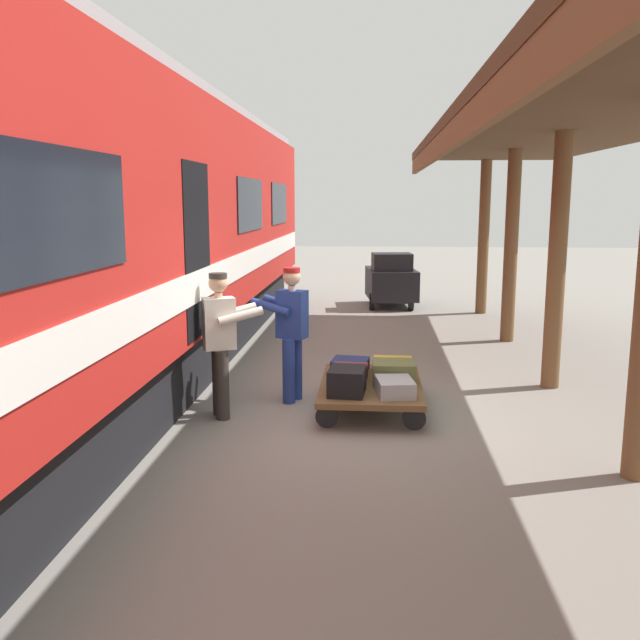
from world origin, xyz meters
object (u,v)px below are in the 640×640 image
baggage_tug (391,281)px  luggage_cart (371,386)px  suitcase_yellow_case (393,367)px  porter_by_door (221,340)px  suitcase_navy_fabric (350,365)px  train_car (71,240)px  suitcase_gray_aluminum (395,387)px  suitcase_black_hardshell (347,381)px  suitcase_olive_duffel (394,372)px  porter_in_overalls (291,329)px  suitcase_burgundy_valise (349,375)px

baggage_tug → luggage_cart: bearing=87.0°
suitcase_yellow_case → porter_by_door: size_ratio=0.35×
suitcase_navy_fabric → baggage_tug: 7.72m
train_car → baggage_tug: size_ratio=10.75×
suitcase_gray_aluminum → suitcase_black_hardshell: 0.55m
train_car → luggage_cart: 3.95m
train_car → suitcase_olive_duffel: train_car is taller
suitcase_olive_duffel → baggage_tug: baggage_tug is taller
suitcase_gray_aluminum → suitcase_olive_duffel: 0.51m
suitcase_navy_fabric → porter_by_door: size_ratio=0.27×
luggage_cart → porter_by_door: (1.74, 0.44, 0.64)m
suitcase_navy_fabric → suitcase_yellow_case: size_ratio=0.75×
suitcase_black_hardshell → suitcase_navy_fabric: bearing=-90.0°
suitcase_olive_duffel → baggage_tug: size_ratio=0.28×
suitcase_navy_fabric → porter_in_overalls: (0.74, 0.24, 0.51)m
suitcase_olive_duffel → porter_in_overalls: size_ratio=0.30×
train_car → suitcase_navy_fabric: 3.73m
suitcase_navy_fabric → suitcase_olive_duffel: size_ratio=0.90×
train_car → baggage_tug: 9.52m
suitcase_olive_duffel → baggage_tug: 8.20m
suitcase_gray_aluminum → baggage_tug: bearing=-91.1°
porter_in_overalls → suitcase_gray_aluminum: bearing=148.9°
suitcase_black_hardshell → porter_in_overalls: porter_in_overalls is taller
suitcase_burgundy_valise → baggage_tug: (-0.71, -8.19, 0.21)m
suitcase_yellow_case → suitcase_olive_duffel: bearing=90.0°
suitcase_burgundy_valise → suitcase_olive_duffel: bearing=180.0°
luggage_cart → suitcase_olive_duffel: suitcase_olive_duffel is taller
suitcase_navy_fabric → porter_by_door: 1.82m
luggage_cart → suitcase_olive_duffel: bearing=180.0°
suitcase_black_hardshell → luggage_cart: bearing=-118.2°
suitcase_black_hardshell → porter_by_door: porter_by_door is taller
luggage_cart → suitcase_olive_duffel: (-0.27, 0.00, 0.18)m
suitcase_navy_fabric → suitcase_black_hardshell: bearing=90.0°
suitcase_olive_duffel → porter_by_door: 2.11m
porter_by_door → baggage_tug: bearing=-104.1°
suitcase_navy_fabric → suitcase_gray_aluminum: suitcase_gray_aluminum is taller
suitcase_burgundy_valise → train_car: bearing=6.4°
train_car → luggage_cart: (-3.51, -0.36, -1.78)m
suitcase_olive_duffel → porter_in_overalls: bearing=-11.7°
suitcase_burgundy_valise → suitcase_olive_duffel: (-0.55, 0.00, 0.04)m
luggage_cart → suitcase_olive_duffel: size_ratio=3.68×
suitcase_black_hardshell → suitcase_olive_duffel: bearing=-137.0°
baggage_tug → suitcase_olive_duffel: bearing=88.9°
suitcase_yellow_case → suitcase_burgundy_valise: suitcase_burgundy_valise is taller
suitcase_gray_aluminum → suitcase_black_hardshell: (0.55, 0.00, 0.06)m
train_car → luggage_cart: size_ratio=10.46×
luggage_cart → suitcase_yellow_case: size_ratio=3.10×
suitcase_black_hardshell → suitcase_yellow_case: bearing=-118.2°
suitcase_burgundy_valise → porter_by_door: (1.47, 0.44, 0.51)m
suitcase_yellow_case → suitcase_gray_aluminum: (0.00, 1.02, 0.01)m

